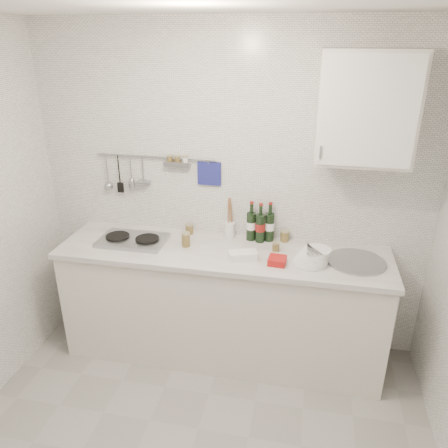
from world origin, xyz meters
The scene contains 14 objects.
back_wall centered at (0.00, 1.40, 1.25)m, with size 3.00×0.02×2.50m, color silver.
counter centered at (0.01, 1.10, 0.43)m, with size 2.44×0.64×0.96m.
wall_rail centered at (-0.60, 1.37, 1.43)m, with size 0.98×0.09×0.34m.
wall_cabinet centered at (0.90, 1.22, 1.95)m, with size 0.60×0.38×0.70m.
plate_stack_hob centered at (-0.67, 1.09, 0.93)m, with size 0.27×0.27×0.02m.
plate_stack_sink centered at (0.65, 1.03, 0.97)m, with size 0.25×0.24×0.11m.
wine_bottles centered at (0.25, 1.32, 1.07)m, with size 0.21×0.11×0.31m.
butter_dish centered at (0.17, 0.99, 0.95)m, with size 0.20×0.10×0.06m, color white.
strawberry_punnet centered at (0.41, 0.97, 0.94)m, with size 0.12×0.12×0.05m, color red.
utensil_crock centered at (0.01, 1.34, 1.00)m, with size 0.08×0.08×0.33m.
jar_a centered at (-0.32, 1.34, 0.96)m, with size 0.07×0.07×0.08m.
jar_b centered at (0.43, 1.35, 0.96)m, with size 0.07×0.07×0.09m.
jar_c centered at (0.38, 1.17, 0.96)m, with size 0.06×0.06×0.07m.
jar_d centered at (-0.28, 1.11, 0.98)m, with size 0.06×0.06×0.11m.
Camera 1 is at (0.58, -1.70, 2.37)m, focal length 35.00 mm.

